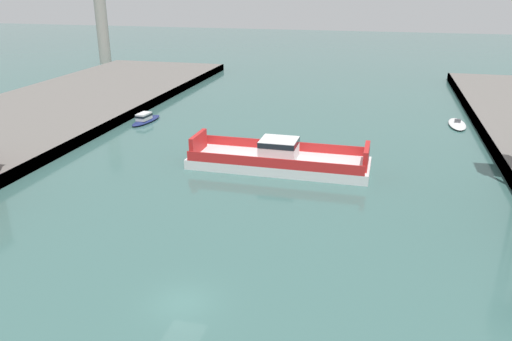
# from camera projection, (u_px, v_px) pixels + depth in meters

# --- Properties ---
(ground_plane) EXTENTS (400.00, 400.00, 0.00)m
(ground_plane) POSITION_uv_depth(u_px,v_px,m) (182.00, 303.00, 33.39)
(ground_plane) COLOR #3D6660
(chain_ferry) EXTENTS (20.39, 6.80, 3.37)m
(chain_ferry) POSITION_uv_depth(u_px,v_px,m) (279.00, 159.00, 57.26)
(chain_ferry) COLOR silver
(chain_ferry) RESTS_ON ground
(moored_boat_near_left) EXTENTS (2.37, 6.87, 1.00)m
(moored_boat_near_left) POSITION_uv_depth(u_px,v_px,m) (457.00, 124.00, 74.18)
(moored_boat_near_left) COLOR white
(moored_boat_near_left) RESTS_ON ground
(moored_boat_near_right) EXTENTS (2.79, 7.20, 1.51)m
(moored_boat_near_right) POSITION_uv_depth(u_px,v_px,m) (145.00, 119.00, 75.88)
(moored_boat_near_right) COLOR navy
(moored_boat_near_right) RESTS_ON ground
(smokestack_distant_a) EXTENTS (3.14, 3.14, 29.26)m
(smokestack_distant_a) POSITION_uv_depth(u_px,v_px,m) (99.00, 0.00, 125.45)
(smokestack_distant_a) COLOR #9E998E
(smokestack_distant_a) RESTS_ON ground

